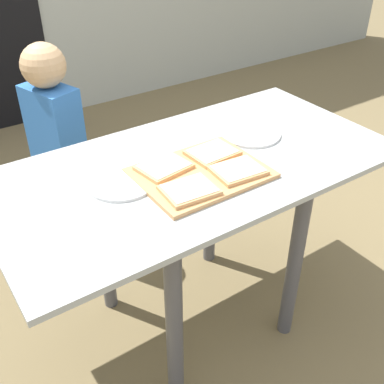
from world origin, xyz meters
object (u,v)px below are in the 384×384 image
at_px(dining_table, 196,194).
at_px(pizza_slice_near_left, 189,190).
at_px(plate_white_right, 250,134).
at_px(child_left, 57,140).
at_px(pizza_slice_near_right, 238,170).
at_px(pizza_slice_far_left, 164,167).
at_px(cutting_board, 201,173).
at_px(plate_white_left, 121,182).
at_px(pizza_slice_far_right, 212,153).

relative_size(dining_table, pizza_slice_near_left, 8.17).
bearing_deg(plate_white_right, child_left, 127.19).
height_order(pizza_slice_near_right, plate_white_right, pizza_slice_near_right).
height_order(pizza_slice_near_left, pizza_slice_far_left, same).
bearing_deg(pizza_slice_far_left, plate_white_right, 6.64).
bearing_deg(cutting_board, pizza_slice_near_left, -140.87).
relative_size(dining_table, pizza_slice_near_right, 8.13).
xyz_separation_m(dining_table, pizza_slice_near_left, (-0.13, -0.15, 0.15)).
distance_m(dining_table, plate_white_left, 0.30).
xyz_separation_m(pizza_slice_far_right, child_left, (-0.30, 0.74, -0.18)).
xyz_separation_m(cutting_board, pizza_slice_near_left, (-0.10, -0.08, 0.01)).
bearing_deg(plate_white_right, dining_table, -169.47).
bearing_deg(plate_white_left, child_left, 87.62).
distance_m(plate_white_right, child_left, 0.87).
height_order(pizza_slice_far_left, plate_white_right, pizza_slice_far_left).
relative_size(pizza_slice_near_right, plate_white_right, 0.76).
bearing_deg(pizza_slice_near_left, pizza_slice_far_left, 87.27).
xyz_separation_m(plate_white_left, child_left, (0.03, 0.71, -0.17)).
bearing_deg(pizza_slice_far_right, plate_white_left, 173.82).
bearing_deg(pizza_slice_far_right, plate_white_right, 15.19).
height_order(pizza_slice_near_left, child_left, child_left).
distance_m(cutting_board, plate_white_left, 0.25).
bearing_deg(pizza_slice_far_left, pizza_slice_near_right, -39.33).
bearing_deg(pizza_slice_far_left, child_left, 98.86).
bearing_deg(plate_white_left, pizza_slice_far_left, -9.03).
distance_m(pizza_slice_far_left, plate_white_left, 0.15).
relative_size(dining_table, pizza_slice_far_right, 8.34).
bearing_deg(dining_table, pizza_slice_near_left, -130.46).
bearing_deg(pizza_slice_near_left, child_left, 96.84).
xyz_separation_m(pizza_slice_near_right, plate_white_right, (0.22, 0.20, -0.02)).
bearing_deg(plate_white_left, dining_table, -6.10).
distance_m(pizza_slice_near_left, pizza_slice_far_right, 0.24).
height_order(plate_white_left, child_left, child_left).
distance_m(cutting_board, pizza_slice_far_right, 0.12).
relative_size(plate_white_left, plate_white_right, 1.00).
bearing_deg(plate_white_right, pizza_slice_far_left, -173.36).
height_order(pizza_slice_far_left, plate_white_left, pizza_slice_far_left).
xyz_separation_m(pizza_slice_near_right, pizza_slice_far_right, (0.00, 0.14, 0.00)).
height_order(dining_table, pizza_slice_near_left, pizza_slice_near_left).
distance_m(pizza_slice_near_left, plate_white_right, 0.46).
bearing_deg(pizza_slice_near_left, pizza_slice_near_right, 1.88).
xyz_separation_m(cutting_board, child_left, (-0.20, 0.81, -0.17)).
bearing_deg(plate_white_left, cutting_board, -23.45).
height_order(cutting_board, child_left, child_left).
distance_m(pizza_slice_near_left, plate_white_left, 0.23).
bearing_deg(child_left, plate_white_left, -92.38).
xyz_separation_m(cutting_board, pizza_slice_near_right, (0.09, -0.07, 0.01)).
xyz_separation_m(pizza_slice_near_right, pizza_slice_far_left, (-0.18, 0.15, 0.00)).
height_order(cutting_board, pizza_slice_near_left, pizza_slice_near_left).
relative_size(pizza_slice_near_right, child_left, 0.17).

